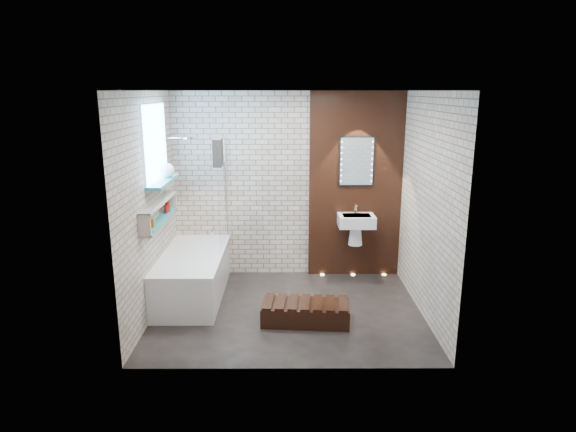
{
  "coord_description": "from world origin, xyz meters",
  "views": [
    {
      "loc": [
        -0.02,
        -5.58,
        2.6
      ],
      "look_at": [
        0.0,
        0.15,
        1.15
      ],
      "focal_mm": 31.01,
      "sensor_mm": 36.0,
      "label": 1
    }
  ],
  "objects_px": {
    "walnut_step": "(305,313)",
    "led_mirror": "(357,162)",
    "bathtub": "(193,275)",
    "washbasin": "(356,225)",
    "bath_screen": "(222,193)"
  },
  "relations": [
    {
      "from": "bathtub",
      "to": "walnut_step",
      "type": "height_order",
      "value": "bathtub"
    },
    {
      "from": "bathtub",
      "to": "washbasin",
      "type": "relative_size",
      "value": 3.0
    },
    {
      "from": "washbasin",
      "to": "walnut_step",
      "type": "distance_m",
      "value": 1.71
    },
    {
      "from": "bathtub",
      "to": "led_mirror",
      "type": "distance_m",
      "value": 2.68
    },
    {
      "from": "led_mirror",
      "to": "walnut_step",
      "type": "relative_size",
      "value": 0.7
    },
    {
      "from": "bathtub",
      "to": "walnut_step",
      "type": "distance_m",
      "value": 1.62
    },
    {
      "from": "bath_screen",
      "to": "led_mirror",
      "type": "distance_m",
      "value": 1.89
    },
    {
      "from": "walnut_step",
      "to": "bath_screen",
      "type": "bearing_deg",
      "value": 131.96
    },
    {
      "from": "bath_screen",
      "to": "led_mirror",
      "type": "xyz_separation_m",
      "value": [
        1.82,
        0.34,
        0.37
      ]
    },
    {
      "from": "bath_screen",
      "to": "walnut_step",
      "type": "height_order",
      "value": "bath_screen"
    },
    {
      "from": "bathtub",
      "to": "bath_screen",
      "type": "xyz_separation_m",
      "value": [
        0.35,
        0.44,
        0.99
      ]
    },
    {
      "from": "washbasin",
      "to": "led_mirror",
      "type": "bearing_deg",
      "value": 90.0
    },
    {
      "from": "walnut_step",
      "to": "led_mirror",
      "type": "bearing_deg",
      "value": 63.92
    },
    {
      "from": "washbasin",
      "to": "led_mirror",
      "type": "relative_size",
      "value": 0.83
    },
    {
      "from": "washbasin",
      "to": "walnut_step",
      "type": "relative_size",
      "value": 0.58
    }
  ]
}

